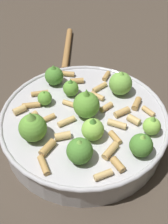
# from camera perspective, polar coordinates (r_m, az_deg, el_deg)

# --- Properties ---
(ground_plane) EXTENTS (2.40, 2.40, 0.00)m
(ground_plane) POSITION_cam_1_polar(r_m,az_deg,el_deg) (0.54, -0.00, -4.85)
(ground_plane) COLOR #42382D
(cooking_pan) EXTENTS (0.31, 0.31, 0.11)m
(cooking_pan) POSITION_cam_1_polar(r_m,az_deg,el_deg) (0.52, 0.02, -2.34)
(cooking_pan) COLOR #B7B7BC
(cooking_pan) RESTS_ON ground
(wooden_spoon) EXTENTS (0.19, 0.18, 0.02)m
(wooden_spoon) POSITION_cam_1_polar(r_m,az_deg,el_deg) (0.74, -3.66, 11.51)
(wooden_spoon) COLOR #9E703D
(wooden_spoon) RESTS_ON ground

